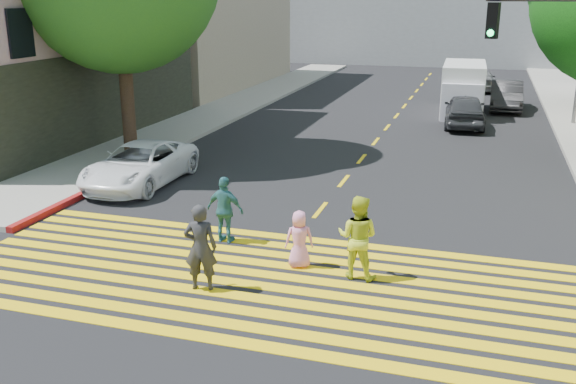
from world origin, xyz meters
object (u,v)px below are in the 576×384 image
at_px(pedestrian_woman, 358,237).
at_px(silver_car, 481,81).
at_px(pedestrian_extra, 225,210).
at_px(pedestrian_child, 299,239).
at_px(white_van, 463,90).
at_px(dark_car_parked, 506,95).
at_px(dark_car_near, 465,110).
at_px(white_sedan, 140,164).
at_px(pedestrian_man, 201,247).

xyz_separation_m(pedestrian_woman, silver_car, (1.93, 29.25, -0.28)).
bearing_deg(pedestrian_extra, pedestrian_woman, 169.50).
bearing_deg(pedestrian_child, white_van, -117.85).
xyz_separation_m(dark_car_parked, white_van, (-2.09, -1.91, 0.44)).
xyz_separation_m(dark_car_near, dark_car_parked, (1.85, 5.21, -0.01)).
bearing_deg(white_sedan, dark_car_parked, 58.02).
xyz_separation_m(pedestrian_extra, dark_car_near, (4.80, 16.16, -0.07)).
xyz_separation_m(pedestrian_man, white_sedan, (-4.91, 6.24, -0.25)).
distance_m(pedestrian_child, white_van, 20.50).
height_order(pedestrian_man, white_van, white_van).
xyz_separation_m(pedestrian_man, pedestrian_extra, (-0.52, 2.53, -0.09)).
relative_size(pedestrian_woman, dark_car_parked, 0.40).
bearing_deg(pedestrian_extra, white_sedan, -33.54).
xyz_separation_m(pedestrian_woman, white_sedan, (-7.75, 4.76, -0.24)).
xyz_separation_m(pedestrian_extra, white_van, (4.55, 19.46, 0.36)).
bearing_deg(silver_car, white_van, 83.44).
bearing_deg(white_van, pedestrian_child, -98.68).
relative_size(pedestrian_woman, white_van, 0.34).
bearing_deg(dark_car_parked, pedestrian_man, -104.25).
bearing_deg(white_sedan, pedestrian_child, -35.50).
bearing_deg(dark_car_near, pedestrian_woman, 80.81).
distance_m(pedestrian_extra, white_van, 19.99).
distance_m(pedestrian_man, pedestrian_child, 2.27).
xyz_separation_m(pedestrian_extra, silver_car, (5.30, 28.20, -0.20)).
bearing_deg(pedestrian_woman, pedestrian_extra, -11.79).
bearing_deg(dark_car_parked, white_sedan, -121.88).
height_order(silver_car, white_van, white_van).
distance_m(dark_car_parked, white_van, 2.87).
bearing_deg(pedestrian_child, dark_car_near, -119.98).
distance_m(pedestrian_child, dark_car_parked, 22.72).
bearing_deg(pedestrian_child, pedestrian_man, 25.65).
distance_m(white_sedan, dark_car_near, 15.46).
bearing_deg(white_sedan, pedestrian_extra, -40.29).
bearing_deg(silver_car, pedestrian_man, 79.47).
relative_size(pedestrian_child, white_sedan, 0.27).
distance_m(pedestrian_child, silver_car, 29.27).
height_order(pedestrian_man, pedestrian_child, pedestrian_man).
xyz_separation_m(pedestrian_man, dark_car_parked, (6.12, 23.89, -0.16)).
xyz_separation_m(pedestrian_man, pedestrian_child, (1.55, 1.64, -0.26)).
height_order(pedestrian_extra, dark_car_parked, pedestrian_extra).
relative_size(dark_car_near, silver_car, 1.03).
xyz_separation_m(pedestrian_man, pedestrian_woman, (2.84, 1.48, -0.01)).
height_order(pedestrian_man, pedestrian_woman, pedestrian_man).
xyz_separation_m(pedestrian_extra, dark_car_parked, (6.65, 21.37, -0.07)).
distance_m(dark_car_near, white_van, 3.33).
bearing_deg(pedestrian_man, white_sedan, -66.08).
height_order(silver_car, dark_car_parked, dark_car_parked).
bearing_deg(silver_car, dark_car_parked, 99.47).
distance_m(pedestrian_man, silver_car, 31.10).
bearing_deg(dark_car_near, pedestrian_extra, 69.03).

